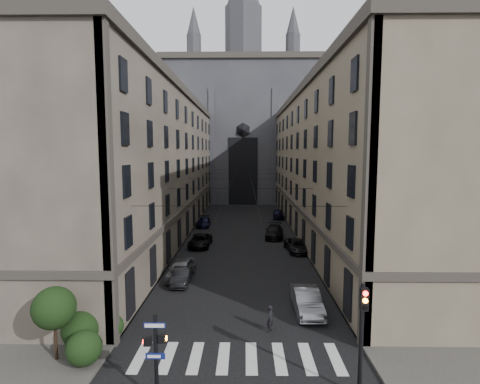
{
  "coord_description": "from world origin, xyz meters",
  "views": [
    {
      "loc": [
        0.39,
        -14.0,
        10.98
      ],
      "look_at": [
        0.07,
        10.21,
        8.4
      ],
      "focal_mm": 28.0,
      "sensor_mm": 36.0,
      "label": 1
    }
  ],
  "objects_px": {
    "car_right_far": "(278,214)",
    "car_left_midfar": "(200,241)",
    "car_right_midfar": "(274,232)",
    "pedestrian": "(271,318)",
    "car_left_far": "(204,222)",
    "car_left_midnear": "(182,276)",
    "car_right_near": "(307,301)",
    "gothic_tower": "(243,123)",
    "car_right_midnear": "(297,246)",
    "pedestrian_signal_left": "(156,351)",
    "car_left_near": "(181,269)",
    "traffic_light_right": "(362,326)"
  },
  "relations": [
    {
      "from": "car_right_far",
      "to": "car_left_midfar",
      "type": "bearing_deg",
      "value": -115.8
    },
    {
      "from": "car_right_midfar",
      "to": "pedestrian",
      "type": "height_order",
      "value": "pedestrian"
    },
    {
      "from": "car_left_far",
      "to": "pedestrian",
      "type": "height_order",
      "value": "pedestrian"
    },
    {
      "from": "car_left_midnear",
      "to": "pedestrian",
      "type": "relative_size",
      "value": 2.39
    },
    {
      "from": "car_left_midnear",
      "to": "car_left_midfar",
      "type": "distance_m",
      "value": 12.4
    },
    {
      "from": "car_right_near",
      "to": "pedestrian",
      "type": "height_order",
      "value": "pedestrian"
    },
    {
      "from": "gothic_tower",
      "to": "car_right_midnear",
      "type": "xyz_separation_m",
      "value": [
        6.2,
        -48.33,
        -17.12
      ]
    },
    {
      "from": "pedestrian_signal_left",
      "to": "car_right_far",
      "type": "xyz_separation_m",
      "value": [
        9.48,
        45.93,
        -1.58
      ]
    },
    {
      "from": "car_left_far",
      "to": "car_right_far",
      "type": "relative_size",
      "value": 1.04
    },
    {
      "from": "car_left_midfar",
      "to": "car_right_midfar",
      "type": "xyz_separation_m",
      "value": [
        9.02,
        4.71,
        0.08
      ]
    },
    {
      "from": "gothic_tower",
      "to": "car_left_near",
      "type": "relative_size",
      "value": 12.22
    },
    {
      "from": "car_left_midfar",
      "to": "pedestrian",
      "type": "xyz_separation_m",
      "value": [
        6.79,
        -20.71,
        0.13
      ]
    },
    {
      "from": "traffic_light_right",
      "to": "car_left_midfar",
      "type": "distance_m",
      "value": 28.86
    },
    {
      "from": "gothic_tower",
      "to": "car_right_far",
      "type": "xyz_separation_m",
      "value": [
        5.96,
        -27.53,
        -17.05
      ]
    },
    {
      "from": "car_left_midnear",
      "to": "car_right_near",
      "type": "height_order",
      "value": "car_right_near"
    },
    {
      "from": "car_left_far",
      "to": "car_right_midfar",
      "type": "bearing_deg",
      "value": -37.05
    },
    {
      "from": "car_right_far",
      "to": "car_right_near",
      "type": "bearing_deg",
      "value": -87.9
    },
    {
      "from": "car_right_near",
      "to": "car_right_midfar",
      "type": "relative_size",
      "value": 0.92
    },
    {
      "from": "car_right_far",
      "to": "car_left_far",
      "type": "bearing_deg",
      "value": -145.55
    },
    {
      "from": "car_right_midfar",
      "to": "car_right_far",
      "type": "distance_m",
      "value": 14.12
    },
    {
      "from": "car_left_midnear",
      "to": "car_right_midnear",
      "type": "height_order",
      "value": "car_right_midnear"
    },
    {
      "from": "pedestrian_signal_left",
      "to": "car_left_near",
      "type": "distance_m",
      "value": 16.41
    },
    {
      "from": "gothic_tower",
      "to": "traffic_light_right",
      "type": "bearing_deg",
      "value": -85.62
    },
    {
      "from": "car_left_midnear",
      "to": "car_right_midfar",
      "type": "relative_size",
      "value": 0.74
    },
    {
      "from": "car_left_midfar",
      "to": "car_right_far",
      "type": "xyz_separation_m",
      "value": [
        10.78,
        18.72,
        0.04
      ]
    },
    {
      "from": "car_right_midnear",
      "to": "pedestrian",
      "type": "height_order",
      "value": "pedestrian"
    },
    {
      "from": "pedestrian",
      "to": "pedestrian_signal_left",
      "type": "bearing_deg",
      "value": 161.63
    },
    {
      "from": "car_right_near",
      "to": "car_right_midfar",
      "type": "height_order",
      "value": "car_right_near"
    },
    {
      "from": "car_left_midfar",
      "to": "car_right_midnear",
      "type": "xyz_separation_m",
      "value": [
        11.02,
        -2.07,
        -0.03
      ]
    },
    {
      "from": "traffic_light_right",
      "to": "pedestrian",
      "type": "bearing_deg",
      "value": 120.8
    },
    {
      "from": "car_left_midnear",
      "to": "pedestrian",
      "type": "distance_m",
      "value": 10.79
    },
    {
      "from": "traffic_light_right",
      "to": "car_right_far",
      "type": "bearing_deg",
      "value": 89.54
    },
    {
      "from": "pedestrian_signal_left",
      "to": "car_right_midfar",
      "type": "distance_m",
      "value": 32.87
    },
    {
      "from": "car_left_midnear",
      "to": "car_right_midnear",
      "type": "relative_size",
      "value": 0.82
    },
    {
      "from": "traffic_light_right",
      "to": "car_right_midfar",
      "type": "xyz_separation_m",
      "value": [
        -1.4,
        31.49,
        -2.51
      ]
    },
    {
      "from": "pedestrian_signal_left",
      "to": "car_right_midnear",
      "type": "xyz_separation_m",
      "value": [
        9.71,
        25.13,
        -1.64
      ]
    },
    {
      "from": "car_left_near",
      "to": "car_left_far",
      "type": "xyz_separation_m",
      "value": [
        -0.56,
        22.83,
        -0.15
      ]
    },
    {
      "from": "car_left_near",
      "to": "car_left_far",
      "type": "distance_m",
      "value": 22.84
    },
    {
      "from": "car_left_far",
      "to": "car_left_midnear",
      "type": "bearing_deg",
      "value": -89.25
    },
    {
      "from": "gothic_tower",
      "to": "pedestrian_signal_left",
      "type": "distance_m",
      "value": 75.15
    },
    {
      "from": "pedestrian_signal_left",
      "to": "car_left_far",
      "type": "xyz_separation_m",
      "value": [
        -2.21,
        39.09,
        -1.66
      ]
    },
    {
      "from": "car_left_near",
      "to": "pedestrian",
      "type": "xyz_separation_m",
      "value": [
        7.14,
        -9.76,
        0.02
      ]
    },
    {
      "from": "car_right_near",
      "to": "pedestrian_signal_left",
      "type": "bearing_deg",
      "value": -132.1
    },
    {
      "from": "pedestrian",
      "to": "car_left_near",
      "type": "bearing_deg",
      "value": 58.03
    },
    {
      "from": "pedestrian_signal_left",
      "to": "car_left_midnear",
      "type": "xyz_separation_m",
      "value": [
        -1.4,
        14.81,
        -1.67
      ]
    },
    {
      "from": "car_right_midnear",
      "to": "car_right_far",
      "type": "bearing_deg",
      "value": 85.27
    },
    {
      "from": "pedestrian_signal_left",
      "to": "car_right_far",
      "type": "distance_m",
      "value": 46.92
    },
    {
      "from": "gothic_tower",
      "to": "pedestrian_signal_left",
      "type": "xyz_separation_m",
      "value": [
        -3.51,
        -73.46,
        -15.48
      ]
    },
    {
      "from": "car_left_near",
      "to": "pedestrian_signal_left",
      "type": "bearing_deg",
      "value": -78.6
    },
    {
      "from": "car_left_midnear",
      "to": "pedestrian",
      "type": "bearing_deg",
      "value": -50.9
    }
  ]
}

